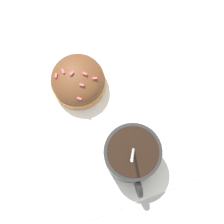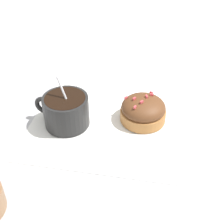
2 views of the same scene
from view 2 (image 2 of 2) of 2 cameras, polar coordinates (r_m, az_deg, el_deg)
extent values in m
plane|color=#B2B2B7|center=(0.62, -1.23, -1.88)|extent=(3.00, 3.00, 0.00)
cube|color=white|center=(0.62, -1.23, -1.77)|extent=(0.31, 0.30, 0.00)
cylinder|color=black|center=(0.60, -8.36, 0.19)|extent=(0.09, 0.09, 0.06)
cylinder|color=black|center=(0.59, -8.58, 2.14)|extent=(0.08, 0.08, 0.01)
torus|color=black|center=(0.62, -12.42, 1.13)|extent=(0.04, 0.02, 0.04)
ellipsoid|color=silver|center=(0.63, -9.65, -0.39)|extent=(0.03, 0.03, 0.01)
cylinder|color=silver|center=(0.58, -8.19, 1.91)|extent=(0.04, 0.03, 0.09)
cylinder|color=#B2753D|center=(0.62, 5.66, -0.49)|extent=(0.09, 0.09, 0.02)
ellipsoid|color=brown|center=(0.61, 5.76, 0.86)|extent=(0.09, 0.09, 0.04)
cube|color=#EA4C56|center=(0.58, 4.22, 0.88)|extent=(0.01, 0.01, 0.00)
cube|color=#EA4C56|center=(0.59, 5.44, 1.99)|extent=(0.01, 0.01, 0.00)
cube|color=#EA4C56|center=(0.61, 7.26, 3.16)|extent=(0.01, 0.00, 0.00)
cube|color=#EA4C56|center=(0.61, 2.58, 2.63)|extent=(0.01, 0.01, 0.00)
cube|color=#EA4C56|center=(0.63, 7.21, 3.51)|extent=(0.01, 0.01, 0.00)
cube|color=#EA4C56|center=(0.60, 6.35, 2.83)|extent=(0.01, 0.01, 0.00)
cube|color=#EA4C56|center=(0.60, 4.09, 2.46)|extent=(0.01, 0.01, 0.00)
camera|label=1|loc=(0.59, -23.25, 57.65)|focal=60.00mm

